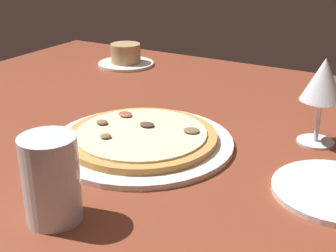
{
  "coord_description": "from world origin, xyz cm",
  "views": [
    {
      "loc": [
        35.62,
        -70.99,
        39.21
      ],
      "look_at": [
        -3.25,
        -3.88,
        7.0
      ],
      "focal_mm": 49.84,
      "sensor_mm": 36.0,
      "label": 1
    }
  ],
  "objects_px": {
    "ramekin_on_saucer": "(126,57)",
    "water_glass": "(52,185)",
    "wine_glass_far": "(323,83)",
    "side_plate": "(336,191)",
    "pizza_main": "(141,139)"
  },
  "relations": [
    {
      "from": "water_glass",
      "to": "side_plate",
      "type": "distance_m",
      "value": 0.4
    },
    {
      "from": "wine_glass_far",
      "to": "side_plate",
      "type": "bearing_deg",
      "value": -67.1
    },
    {
      "from": "pizza_main",
      "to": "water_glass",
      "type": "relative_size",
      "value": 2.77
    },
    {
      "from": "pizza_main",
      "to": "ramekin_on_saucer",
      "type": "distance_m",
      "value": 0.55
    },
    {
      "from": "pizza_main",
      "to": "ramekin_on_saucer",
      "type": "bearing_deg",
      "value": 127.7
    },
    {
      "from": "side_plate",
      "to": "wine_glass_far",
      "type": "bearing_deg",
      "value": 112.9
    },
    {
      "from": "pizza_main",
      "to": "water_glass",
      "type": "xyz_separation_m",
      "value": [
        0.03,
        -0.25,
        0.04
      ]
    },
    {
      "from": "wine_glass_far",
      "to": "side_plate",
      "type": "distance_m",
      "value": 0.21
    },
    {
      "from": "pizza_main",
      "to": "side_plate",
      "type": "relative_size",
      "value": 1.77
    },
    {
      "from": "wine_glass_far",
      "to": "side_plate",
      "type": "relative_size",
      "value": 0.85
    },
    {
      "from": "pizza_main",
      "to": "wine_glass_far",
      "type": "relative_size",
      "value": 2.09
    },
    {
      "from": "ramekin_on_saucer",
      "to": "wine_glass_far",
      "type": "height_order",
      "value": "wine_glass_far"
    },
    {
      "from": "wine_glass_far",
      "to": "water_glass",
      "type": "xyz_separation_m",
      "value": [
        -0.24,
        -0.42,
        -0.06
      ]
    },
    {
      "from": "ramekin_on_saucer",
      "to": "water_glass",
      "type": "height_order",
      "value": "water_glass"
    },
    {
      "from": "pizza_main",
      "to": "ramekin_on_saucer",
      "type": "xyz_separation_m",
      "value": [
        -0.34,
        0.44,
        0.01
      ]
    }
  ]
}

